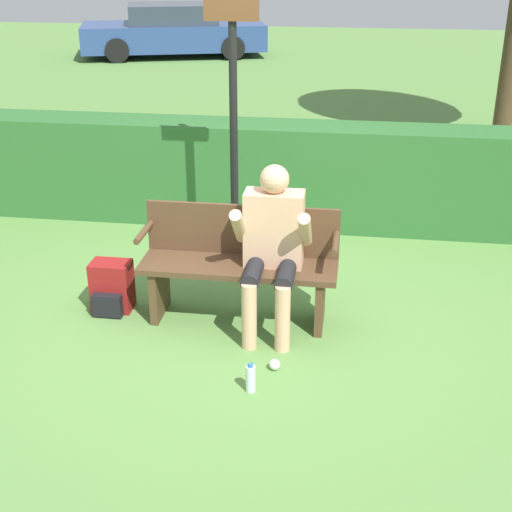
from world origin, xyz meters
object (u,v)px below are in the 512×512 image
at_px(person_seated, 272,241).
at_px(parked_car, 173,31).
at_px(water_bottle, 251,378).
at_px(park_bench, 240,263).
at_px(signpost, 233,114).
at_px(backpack, 112,288).

distance_m(person_seated, parked_car, 13.85).
height_order(person_seated, water_bottle, person_seated).
bearing_deg(park_bench, parked_car, 106.42).
relative_size(person_seated, water_bottle, 5.99).
xyz_separation_m(person_seated, parked_car, (-4.13, 13.22, -0.11)).
height_order(park_bench, parked_car, parked_car).
height_order(park_bench, water_bottle, park_bench).
relative_size(signpost, parked_car, 0.49).
relative_size(water_bottle, signpost, 0.09).
distance_m(backpack, water_bottle, 1.59).
height_order(backpack, signpost, signpost).
bearing_deg(signpost, parked_car, 106.84).
relative_size(water_bottle, parked_car, 0.04).
relative_size(backpack, water_bottle, 1.94).
relative_size(person_seated, parked_car, 0.26).
height_order(park_bench, backpack, park_bench).
distance_m(water_bottle, parked_car, 14.71).
bearing_deg(signpost, water_bottle, -77.51).
relative_size(park_bench, parked_car, 0.31).
xyz_separation_m(person_seated, signpost, (-0.50, 1.23, 0.64)).
xyz_separation_m(person_seated, water_bottle, (-0.03, -0.89, -0.61)).
distance_m(park_bench, parked_car, 13.67).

